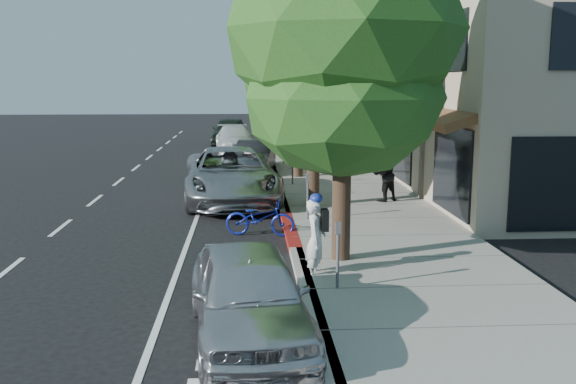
{
  "coord_description": "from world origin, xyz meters",
  "views": [
    {
      "loc": [
        -1.08,
        -15.37,
        3.99
      ],
      "look_at": [
        -0.15,
        -0.42,
        1.35
      ],
      "focal_mm": 40.0,
      "sensor_mm": 36.0,
      "label": 1
    }
  ],
  "objects": [
    {
      "name": "sidewalk",
      "position": [
        2.3,
        8.0,
        0.07
      ],
      "size": [
        4.6,
        56.0,
        0.15
      ],
      "primitive_type": "cube",
      "color": "gray",
      "rests_on": "ground"
    },
    {
      "name": "dark_sedan",
      "position": [
        -0.8,
        11.91,
        0.7
      ],
      "size": [
        1.97,
        4.41,
        1.41
      ],
      "primitive_type": "imported",
      "rotation": [
        0.0,
        0.0,
        -0.12
      ],
      "color": "black",
      "rests_on": "ground"
    },
    {
      "name": "dark_suv_far",
      "position": [
        -2.2,
        24.49,
        0.84
      ],
      "size": [
        2.28,
        5.04,
        1.68
      ],
      "primitive_type": "imported",
      "rotation": [
        0.0,
        0.0,
        -0.06
      ],
      "color": "black",
      "rests_on": "ground"
    },
    {
      "name": "street_tree_0",
      "position": [
        0.9,
        -2.0,
        4.86
      ],
      "size": [
        4.98,
        4.98,
        7.93
      ],
      "color": "black",
      "rests_on": "ground"
    },
    {
      "name": "street_tree_1",
      "position": [
        0.9,
        4.0,
        4.68
      ],
      "size": [
        4.7,
        4.7,
        7.6
      ],
      "color": "black",
      "rests_on": "ground"
    },
    {
      "name": "storefront_building",
      "position": [
        9.6,
        18.0,
        3.5
      ],
      "size": [
        10.0,
        36.0,
        7.0
      ],
      "primitive_type": "cube",
      "color": "tan",
      "rests_on": "ground"
    },
    {
      "name": "near_car_a",
      "position": [
        -1.1,
        -5.93,
        0.72
      ],
      "size": [
        2.18,
        4.42,
        1.45
      ],
      "primitive_type": "imported",
      "rotation": [
        0.0,
        0.0,
        0.11
      ],
      "color": "silver",
      "rests_on": "ground"
    },
    {
      "name": "street_tree_5",
      "position": [
        0.9,
        28.0,
        4.24
      ],
      "size": [
        4.79,
        4.79,
        7.04
      ],
      "color": "black",
      "rests_on": "ground"
    },
    {
      "name": "street_tree_4",
      "position": [
        0.9,
        22.0,
        5.06
      ],
      "size": [
        5.22,
        5.22,
        8.25
      ],
      "color": "black",
      "rests_on": "ground"
    },
    {
      "name": "ground",
      "position": [
        0.0,
        0.0,
        0.0
      ],
      "size": [
        120.0,
        120.0,
        0.0
      ],
      "primitive_type": "plane",
      "color": "black",
      "rests_on": "ground"
    },
    {
      "name": "curb",
      "position": [
        0.0,
        8.0,
        0.07
      ],
      "size": [
        0.3,
        56.0,
        0.15
      ],
      "primitive_type": "cube",
      "color": "#9E998E",
      "rests_on": "ground"
    },
    {
      "name": "white_pickup",
      "position": [
        -1.8,
        20.27,
        0.71
      ],
      "size": [
        2.44,
        5.09,
        1.43
      ],
      "primitive_type": "imported",
      "rotation": [
        0.0,
        0.0,
        0.09
      ],
      "color": "silver",
      "rests_on": "ground"
    },
    {
      "name": "street_tree_2",
      "position": [
        0.9,
        10.0,
        4.27
      ],
      "size": [
        3.78,
        3.78,
        6.79
      ],
      "color": "black",
      "rests_on": "ground"
    },
    {
      "name": "curb_red_segment",
      "position": [
        0.0,
        1.0,
        0.07
      ],
      "size": [
        0.32,
        4.0,
        0.15
      ],
      "primitive_type": "cube",
      "color": "maroon",
      "rests_on": "ground"
    },
    {
      "name": "silver_suv",
      "position": [
        -1.65,
        5.5,
        0.88
      ],
      "size": [
        3.42,
        6.57,
        1.77
      ],
      "primitive_type": "imported",
      "rotation": [
        0.0,
        0.0,
        0.08
      ],
      "color": "#A4A4A8",
      "rests_on": "ground"
    },
    {
      "name": "street_tree_3",
      "position": [
        0.9,
        16.0,
        5.03
      ],
      "size": [
        5.18,
        5.18,
        8.2
      ],
      "color": "black",
      "rests_on": "ground"
    },
    {
      "name": "pedestrian",
      "position": [
        3.23,
        4.52,
        1.02
      ],
      "size": [
        1.05,
        0.97,
        1.74
      ],
      "primitive_type": "imported",
      "rotation": [
        0.0,
        0.0,
        3.61
      ],
      "color": "black",
      "rests_on": "sidewalk"
    },
    {
      "name": "cyclist",
      "position": [
        0.25,
        -3.0,
        0.83
      ],
      "size": [
        0.52,
        0.68,
        1.66
      ],
      "primitive_type": "imported",
      "rotation": [
        0.0,
        0.0,
        1.35
      ],
      "color": "silver",
      "rests_on": "ground"
    },
    {
      "name": "bicycle",
      "position": [
        -0.8,
        0.77,
        0.47
      ],
      "size": [
        1.87,
        0.94,
        0.94
      ],
      "primitive_type": "imported",
      "rotation": [
        0.0,
        0.0,
        1.39
      ],
      "color": "#152496",
      "rests_on": "ground"
    }
  ]
}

